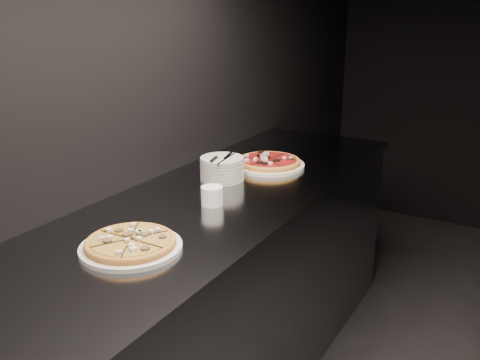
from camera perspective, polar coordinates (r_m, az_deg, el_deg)
The scene contains 7 objects.
wall_left at distance 2.32m, azimuth -10.27°, elevation 11.33°, with size 0.02×5.00×2.80m, color black.
counter at distance 2.41m, azimuth -2.09°, elevation -11.81°, with size 0.74×2.44×0.92m.
pizza_mushroom at distance 1.76m, azimuth -11.58°, elevation -6.68°, with size 0.33×0.33×0.04m.
pizza_tomato at distance 2.58m, azimuth 3.09°, elevation 1.88°, with size 0.39×0.39×0.04m.
plate_stack at distance 2.39m, azimuth -1.92°, elevation 1.26°, with size 0.19×0.19×0.10m.
cutlery at distance 2.36m, azimuth -1.97°, elevation 2.37°, with size 0.06×0.21×0.01m.
ramekin at distance 2.09m, azimuth -3.01°, elevation -1.63°, with size 0.09×0.09×0.07m.
Camera 1 is at (-1.01, -1.76, 1.67)m, focal length 40.00 mm.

